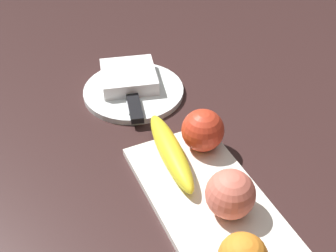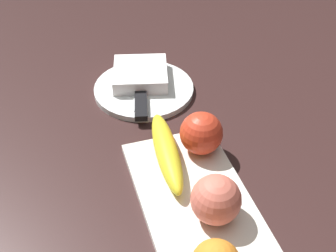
% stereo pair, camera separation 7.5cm
% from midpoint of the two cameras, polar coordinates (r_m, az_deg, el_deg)
% --- Properties ---
extents(ground_plane, '(2.40, 2.40, 0.00)m').
position_cam_midpoint_polar(ground_plane, '(0.69, 0.49, -9.46)').
color(ground_plane, '#331F1D').
extents(fruit_tray, '(0.36, 0.17, 0.01)m').
position_cam_midpoint_polar(fruit_tray, '(0.67, 2.92, -11.14)').
color(fruit_tray, white).
rests_on(fruit_tray, ground_plane).
extents(apple, '(0.07, 0.07, 0.07)m').
position_cam_midpoint_polar(apple, '(0.73, 1.67, -0.68)').
color(apple, red).
rests_on(apple, fruit_tray).
extents(banana, '(0.20, 0.06, 0.04)m').
position_cam_midpoint_polar(banana, '(0.72, -2.64, -3.45)').
color(banana, yellow).
rests_on(banana, fruit_tray).
extents(peach, '(0.07, 0.07, 0.07)m').
position_cam_midpoint_polar(peach, '(0.63, 4.81, -9.06)').
color(peach, '#DC6C58').
rests_on(peach, fruit_tray).
extents(dinner_plate, '(0.21, 0.21, 0.01)m').
position_cam_midpoint_polar(dinner_plate, '(0.90, -6.93, 4.46)').
color(dinner_plate, white).
rests_on(dinner_plate, ground_plane).
extents(folded_napkin, '(0.14, 0.14, 0.03)m').
position_cam_midpoint_polar(folded_napkin, '(0.91, -7.56, 6.36)').
color(folded_napkin, white).
rests_on(folded_napkin, dinner_plate).
extents(knife, '(0.18, 0.06, 0.01)m').
position_cam_midpoint_polar(knife, '(0.85, -7.05, 2.99)').
color(knife, silver).
rests_on(knife, dinner_plate).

